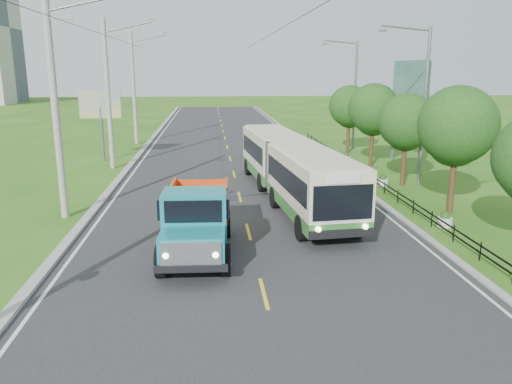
{
  "coord_description": "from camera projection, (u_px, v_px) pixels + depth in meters",
  "views": [
    {
      "loc": [
        -1.54,
        -13.95,
        6.63
      ],
      "look_at": [
        0.26,
        5.32,
        1.9
      ],
      "focal_mm": 35.0,
      "sensor_mm": 36.0,
      "label": 1
    }
  ],
  "objects": [
    {
      "name": "ground",
      "position": [
        264.0,
        294.0,
        15.21
      ],
      "size": [
        240.0,
        240.0,
        0.0
      ],
      "primitive_type": "plane",
      "color": "#295B15",
      "rests_on": "ground"
    },
    {
      "name": "road",
      "position": [
        233.0,
        169.0,
        34.55
      ],
      "size": [
        14.0,
        120.0,
        0.02
      ],
      "primitive_type": "cube",
      "color": "#28282B",
      "rests_on": "ground"
    },
    {
      "name": "curb_left",
      "position": [
        127.0,
        170.0,
        33.88
      ],
      "size": [
        0.4,
        120.0,
        0.15
      ],
      "primitive_type": "cube",
      "color": "#9E9E99",
      "rests_on": "ground"
    },
    {
      "name": "curb_right",
      "position": [
        334.0,
        166.0,
        35.19
      ],
      "size": [
        0.3,
        120.0,
        0.1
      ],
      "primitive_type": "cube",
      "color": "#9E9E99",
      "rests_on": "ground"
    },
    {
      "name": "edge_line_left",
      "position": [
        135.0,
        170.0,
        33.94
      ],
      "size": [
        0.12,
        120.0,
        0.0
      ],
      "primitive_type": "cube",
      "color": "silver",
      "rests_on": "road"
    },
    {
      "name": "edge_line_right",
      "position": [
        327.0,
        167.0,
        35.15
      ],
      "size": [
        0.12,
        120.0,
        0.0
      ],
      "primitive_type": "cube",
      "color": "silver",
      "rests_on": "road"
    },
    {
      "name": "centre_dash",
      "position": [
        264.0,
        293.0,
        15.2
      ],
      "size": [
        0.12,
        2.2,
        0.0
      ],
      "primitive_type": "cube",
      "color": "yellow",
      "rests_on": "road"
    },
    {
      "name": "railing_right",
      "position": [
        373.0,
        181.0,
        29.4
      ],
      "size": [
        0.04,
        40.0,
        0.6
      ],
      "primitive_type": "cube",
      "color": "black",
      "rests_on": "ground"
    },
    {
      "name": "pole_near",
      "position": [
        56.0,
        106.0,
        21.96
      ],
      "size": [
        3.51,
        0.32,
        10.0
      ],
      "color": "gray",
      "rests_on": "ground"
    },
    {
      "name": "pole_mid",
      "position": [
        109.0,
        94.0,
        33.56
      ],
      "size": [
        3.51,
        0.32,
        10.0
      ],
      "color": "gray",
      "rests_on": "ground"
    },
    {
      "name": "pole_far",
      "position": [
        134.0,
        88.0,
        45.17
      ],
      "size": [
        3.51,
        0.32,
        10.0
      ],
      "color": "gray",
      "rests_on": "ground"
    },
    {
      "name": "tree_third",
      "position": [
        457.0,
        129.0,
        23.03
      ],
      "size": [
        3.6,
        3.62,
        6.0
      ],
      "color": "#382314",
      "rests_on": "ground"
    },
    {
      "name": "tree_fourth",
      "position": [
        406.0,
        124.0,
        28.93
      ],
      "size": [
        3.24,
        3.31,
        5.4
      ],
      "color": "#382314",
      "rests_on": "ground"
    },
    {
      "name": "tree_fifth",
      "position": [
        373.0,
        111.0,
        34.67
      ],
      "size": [
        3.48,
        3.52,
        5.8
      ],
      "color": "#382314",
      "rests_on": "ground"
    },
    {
      "name": "tree_back",
      "position": [
        350.0,
        108.0,
        40.52
      ],
      "size": [
        3.3,
        3.36,
        5.5
      ],
      "color": "#382314",
      "rests_on": "ground"
    },
    {
      "name": "streetlight_mid",
      "position": [
        422.0,
        101.0,
        28.55
      ],
      "size": [
        3.02,
        0.2,
        9.07
      ],
      "color": "slate",
      "rests_on": "ground"
    },
    {
      "name": "streetlight_far",
      "position": [
        353.0,
        91.0,
        42.09
      ],
      "size": [
        3.02,
        0.2,
        9.07
      ],
      "color": "slate",
      "rests_on": "ground"
    },
    {
      "name": "planter_near",
      "position": [
        445.0,
        220.0,
        21.72
      ],
      "size": [
        0.64,
        0.64,
        0.67
      ],
      "color": "silver",
      "rests_on": "ground"
    },
    {
      "name": "planter_mid",
      "position": [
        383.0,
        181.0,
        29.46
      ],
      "size": [
        0.64,
        0.64,
        0.67
      ],
      "color": "silver",
      "rests_on": "ground"
    },
    {
      "name": "planter_far",
      "position": [
        346.0,
        158.0,
        37.2
      ],
      "size": [
        0.64,
        0.64,
        0.67
      ],
      "color": "silver",
      "rests_on": "ground"
    },
    {
      "name": "billboard_left",
      "position": [
        100.0,
        109.0,
        36.64
      ],
      "size": [
        3.0,
        0.2,
        5.2
      ],
      "color": "slate",
      "rests_on": "ground"
    },
    {
      "name": "billboard_right",
      "position": [
        410.0,
        90.0,
        34.4
      ],
      "size": [
        0.24,
        6.0,
        7.3
      ],
      "color": "slate",
      "rests_on": "ground"
    },
    {
      "name": "bus",
      "position": [
        291.0,
        165.0,
        25.88
      ],
      "size": [
        3.88,
        15.99,
        3.06
      ],
      "rotation": [
        0.0,
        0.0,
        0.09
      ],
      "color": "#2E6B2B",
      "rests_on": "ground"
    },
    {
      "name": "dump_truck",
      "position": [
        197.0,
        216.0,
        18.23
      ],
      "size": [
        2.65,
        6.26,
        2.59
      ],
      "rotation": [
        0.0,
        0.0,
        -0.04
      ],
      "color": "teal",
      "rests_on": "ground"
    }
  ]
}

